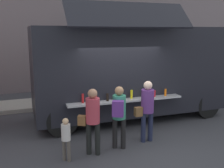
# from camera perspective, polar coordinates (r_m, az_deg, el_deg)

# --- Properties ---
(ground_plane) EXTENTS (60.00, 60.00, 0.00)m
(ground_plane) POSITION_cam_1_polar(r_m,az_deg,el_deg) (7.45, 4.39, -11.98)
(ground_plane) COLOR #38383D
(curb_strip) EXTENTS (28.00, 1.60, 0.15)m
(curb_strip) POSITION_cam_1_polar(r_m,az_deg,el_deg) (11.04, -21.75, -4.62)
(curb_strip) COLOR #9E998E
(curb_strip) RESTS_ON ground
(building_behind) EXTENTS (32.00, 2.40, 7.85)m
(building_behind) POSITION_cam_1_polar(r_m,az_deg,el_deg) (14.62, -18.86, 14.50)
(building_behind) COLOR slate
(building_behind) RESTS_ON ground
(food_truck_main) EXTENTS (6.47, 3.13, 3.75)m
(food_truck_main) POSITION_cam_1_polar(r_m,az_deg,el_deg) (8.99, 3.88, 3.18)
(food_truck_main) COLOR black
(food_truck_main) RESTS_ON ground
(trash_bin) EXTENTS (0.60, 0.60, 0.93)m
(trash_bin) POSITION_cam_1_polar(r_m,az_deg,el_deg) (13.38, 16.22, 0.12)
(trash_bin) COLOR #2E6536
(trash_bin) RESTS_ON ground
(customer_front_ordering) EXTENTS (0.55, 0.34, 1.67)m
(customer_front_ordering) POSITION_cam_1_polar(r_m,az_deg,el_deg) (7.08, 7.56, -4.79)
(customer_front_ordering) COLOR #1D223B
(customer_front_ordering) RESTS_ON ground
(customer_mid_with_backpack) EXTENTS (0.45, 0.53, 1.62)m
(customer_mid_with_backpack) POSITION_cam_1_polar(r_m,az_deg,el_deg) (6.58, 1.51, -5.95)
(customer_mid_with_backpack) COLOR black
(customer_mid_with_backpack) RESTS_ON ground
(customer_rear_waiting) EXTENTS (0.51, 0.40, 1.63)m
(customer_rear_waiting) POSITION_cam_1_polar(r_m,az_deg,el_deg) (6.30, -4.29, -6.95)
(customer_rear_waiting) COLOR black
(customer_rear_waiting) RESTS_ON ground
(child_near_queue) EXTENTS (0.21, 0.21, 1.03)m
(child_near_queue) POSITION_cam_1_polar(r_m,az_deg,el_deg) (6.19, -9.93, -10.93)
(child_near_queue) COLOR #4E4740
(child_near_queue) RESTS_ON ground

